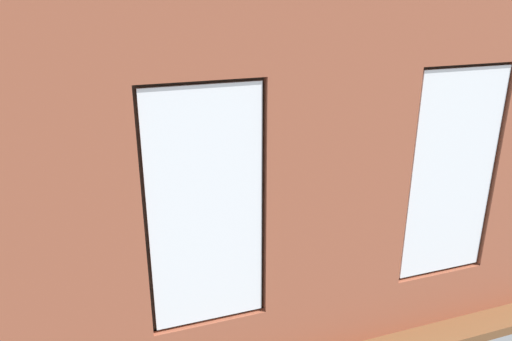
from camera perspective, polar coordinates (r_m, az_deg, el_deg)
ground_plane at (r=7.02m, az=-1.39°, el=-6.67°), size 6.28×5.90×0.10m
brick_wall_with_windows at (r=4.21m, az=9.24°, el=-2.60°), size 5.68×0.30×3.10m
white_wall_right at (r=6.04m, az=-27.02°, el=2.76°), size 0.10×4.90×3.10m
couch_by_window at (r=5.09m, az=-1.34°, el=-13.29°), size 2.08×0.87×0.80m
couch_left at (r=7.80m, az=13.53°, el=-1.35°), size 1.00×2.10×0.80m
coffee_table at (r=6.74m, az=0.08°, el=-3.97°), size 1.42×0.72×0.41m
cup_ceramic at (r=6.49m, az=-3.18°, el=-4.10°), size 0.07×0.07×0.09m
candle_jar at (r=6.70m, az=0.08°, el=-3.21°), size 0.08×0.08×0.09m
table_plant_small at (r=6.60m, az=1.27°, el=-2.68°), size 0.17×0.17×0.27m
remote_silver at (r=6.74m, az=-1.61°, el=-3.39°), size 0.17×0.14×0.02m
remote_black at (r=6.95m, az=2.78°, el=-2.65°), size 0.17×0.14×0.02m
media_console at (r=6.37m, az=-22.60°, el=-8.02°), size 1.07×0.42×0.57m
tv_flatscreen at (r=6.13m, az=-23.36°, el=-3.05°), size 0.94×0.20×0.63m
papasan_chair at (r=8.49m, az=-5.79°, el=1.72°), size 1.05×1.05×0.67m
potted_plant_mid_room_small at (r=7.51m, az=2.94°, el=-1.95°), size 0.24×0.24×0.45m
potted_plant_near_tv at (r=5.35m, az=-17.47°, el=-9.62°), size 0.59×0.59×0.90m
potted_plant_by_left_couch at (r=8.81m, az=6.27°, el=1.81°), size 0.32×0.32×0.53m
potted_plant_foreground_right at (r=8.20m, az=-20.46°, el=2.51°), size 0.90×0.96×1.27m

